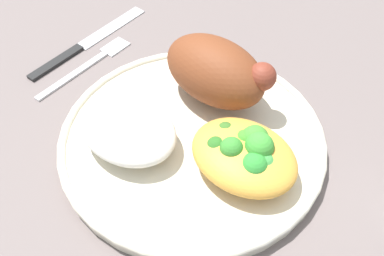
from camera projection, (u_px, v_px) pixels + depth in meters
name	position (u px, v px, depth m)	size (l,w,h in m)	color
ground_plane	(192.00, 146.00, 0.48)	(2.00, 2.00, 0.00)	#655957
plate	(192.00, 140.00, 0.48)	(0.28, 0.28, 0.02)	beige
roasted_chicken	(217.00, 71.00, 0.48)	(0.12, 0.07, 0.07)	brown
rice_pile	(128.00, 129.00, 0.45)	(0.11, 0.08, 0.03)	silver
mac_cheese_with_broccoli	(247.00, 152.00, 0.43)	(0.11, 0.08, 0.05)	gold
fork	(89.00, 64.00, 0.57)	(0.02, 0.14, 0.01)	silver
knife	(80.00, 46.00, 0.59)	(0.02, 0.19, 0.01)	black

